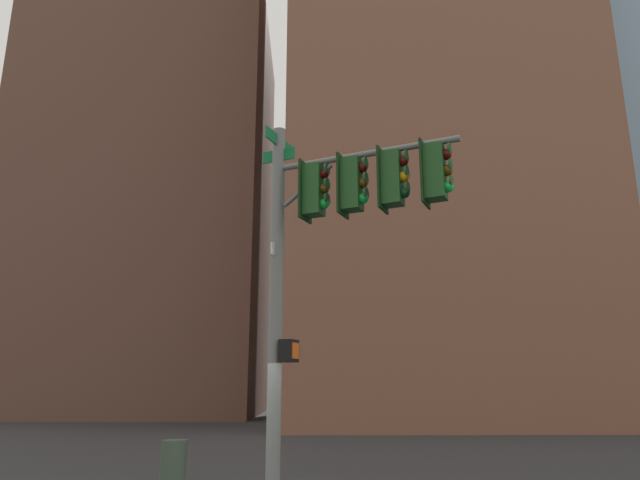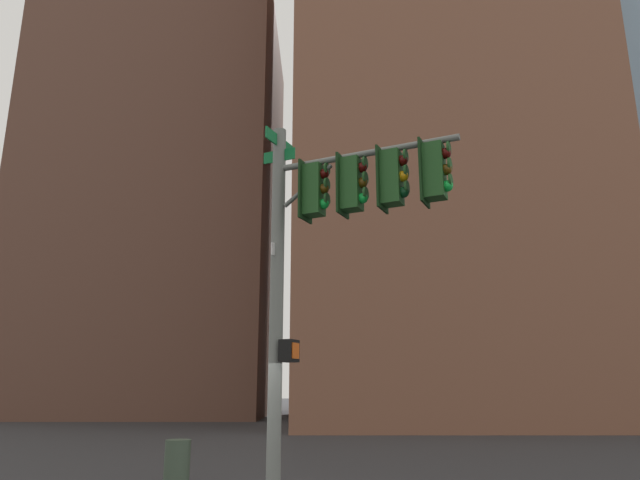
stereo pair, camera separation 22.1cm
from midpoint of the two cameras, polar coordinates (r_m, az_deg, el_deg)
The scene contains 5 objects.
signal_pole_assembly at distance 10.56m, azimuth 0.57°, elevation 0.83°, with size 2.06×3.58×7.11m.
litter_bin at distance 13.82m, azimuth -14.85°, elevation -20.62°, with size 0.56×0.56×0.95m, color #384738.
building_brick_nearside at distance 44.29m, azimuth 8.91°, elevation 12.95°, with size 23.95×17.60×44.60m, color brown.
building_brick_midblock at distance 50.18m, azimuth -15.98°, elevation 3.39°, with size 18.91×17.98×33.86m, color brown.
building_glass_tower at distance 58.66m, azimuth 20.85°, elevation 16.76°, with size 32.92×31.23×63.04m, color #7A99B2.
Camera 1 is at (10.67, 1.09, 2.08)m, focal length 32.20 mm.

